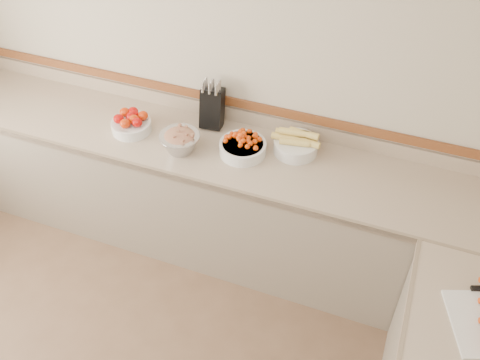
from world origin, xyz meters
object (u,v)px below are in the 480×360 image
(knife_block, at_px, (212,107))
(cherry_tomato_bowl, at_px, (243,146))
(rhubarb_bowl, at_px, (180,141))
(corn_bowl, at_px, (296,143))
(tomato_bowl, at_px, (131,123))

(knife_block, distance_m, cherry_tomato_bowl, 0.37)
(rhubarb_bowl, bearing_deg, corn_bowl, 19.94)
(knife_block, distance_m, corn_bowl, 0.60)
(corn_bowl, bearing_deg, knife_block, 172.81)
(tomato_bowl, height_order, corn_bowl, corn_bowl)
(cherry_tomato_bowl, height_order, corn_bowl, corn_bowl)
(tomato_bowl, xyz_separation_m, cherry_tomato_bowl, (0.76, 0.04, -0.00))
(tomato_bowl, bearing_deg, corn_bowl, 9.04)
(tomato_bowl, distance_m, rhubarb_bowl, 0.39)
(knife_block, bearing_deg, cherry_tomato_bowl, -35.48)
(corn_bowl, bearing_deg, tomato_bowl, -170.96)
(cherry_tomato_bowl, bearing_deg, tomato_bowl, -177.25)
(knife_block, height_order, cherry_tomato_bowl, knife_block)
(tomato_bowl, bearing_deg, cherry_tomato_bowl, 2.75)
(knife_block, xyz_separation_m, tomato_bowl, (-0.47, -0.24, -0.08))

